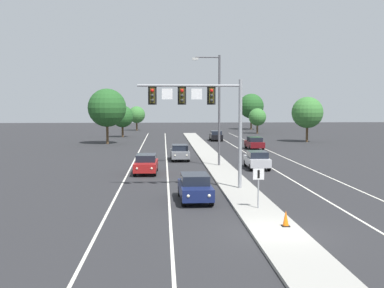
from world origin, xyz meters
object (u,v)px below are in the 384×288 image
overhead_signal_mast (204,108)px  car_oncoming_grey (180,152)px  car_receding_silver (257,160)px  tree_far_right_a (251,106)px  traffic_cone_median_nose (286,219)px  tree_far_left_a (107,108)px  car_oncoming_navy (195,187)px  tree_far_left_c (137,115)px  tree_far_left_b (122,117)px  street_lamp_median (217,104)px  car_oncoming_red (146,164)px  tree_far_right_c (307,113)px  tree_far_right_b (257,117)px  car_receding_black (216,136)px  median_sign_post (258,182)px  car_receding_darkred (254,143)px

overhead_signal_mast → car_oncoming_grey: 18.20m
car_receding_silver → car_oncoming_grey: bearing=133.5°
tree_far_right_a → traffic_cone_median_nose: bearing=-99.3°
overhead_signal_mast → tree_far_left_a: bearing=105.6°
car_oncoming_navy → tree_far_right_a: (17.99, 80.13, 4.47)m
tree_far_left_c → tree_far_left_b: tree_far_left_b is taller
car_oncoming_grey → tree_far_left_c: (-7.47, 56.60, 2.62)m
street_lamp_median → car_receding_silver: 6.24m
car_oncoming_red → car_oncoming_grey: size_ratio=1.01×
tree_far_left_a → overhead_signal_mast: bearing=-74.4°
tree_far_left_b → car_receding_silver: bearing=-70.0°
tree_far_right_a → tree_far_left_a: 47.30m
tree_far_right_c → tree_far_right_a: 36.42m
tree_far_right_b → tree_far_left_a: (-26.40, -23.17, 1.99)m
tree_far_right_b → car_oncoming_red: bearing=-110.3°
tree_far_right_b → car_oncoming_grey: bearing=-110.7°
car_receding_silver → car_receding_black: (-0.06, 33.13, 0.00)m
car_oncoming_red → tree_far_right_a: 71.93m
median_sign_post → car_oncoming_red: size_ratio=0.49×
car_oncoming_navy → car_oncoming_red: bearing=105.9°
car_oncoming_red → tree_far_left_a: 31.40m
street_lamp_median → tree_far_right_a: bearing=76.9°
overhead_signal_mast → car_receding_darkred: overhead_signal_mast is taller
car_receding_darkred → tree_far_right_a: size_ratio=0.56×
tree_far_left_b → car_oncoming_grey: bearing=-76.1°
tree_far_right_c → tree_far_left_b: size_ratio=1.24×
street_lamp_median → tree_far_left_b: size_ratio=1.81×
car_oncoming_red → tree_far_right_a: size_ratio=0.56×
car_oncoming_grey → car_receding_darkred: 15.08m
street_lamp_median → tree_far_left_c: bearing=99.7°
tree_far_left_a → median_sign_post: bearing=-73.6°
overhead_signal_mast → car_receding_black: (5.55, 43.70, -4.66)m
car_oncoming_red → tree_far_left_b: tree_far_left_b is taller
tree_far_right_b → tree_far_left_b: size_ratio=0.90×
street_lamp_median → car_receding_darkred: bearing=68.3°
car_oncoming_navy → car_oncoming_grey: bearing=90.5°
car_receding_silver → tree_far_left_c: bearing=102.5°
car_oncoming_navy → tree_far_left_a: bearing=103.3°
overhead_signal_mast → car_receding_silver: 12.84m
traffic_cone_median_nose → median_sign_post: bearing=97.1°
overhead_signal_mast → car_receding_black: bearing=82.8°
car_receding_black → tree_far_left_c: 33.65m
tree_far_right_b → tree_far_left_b: tree_far_left_b is taller
street_lamp_median → tree_far_right_b: size_ratio=2.02×
car_receding_darkred → tree_far_right_b: (6.76, 32.74, 2.40)m
overhead_signal_mast → tree_far_left_c: (-8.49, 74.17, -2.05)m
tree_far_left_a → car_receding_black: bearing=17.6°
car_receding_silver → tree_far_right_a: tree_far_right_a is taller
car_receding_silver → car_receding_darkred: bearing=80.0°
tree_far_right_c → tree_far_right_b: bearing=99.2°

